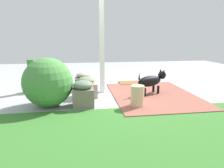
{
  "coord_description": "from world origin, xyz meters",
  "views": [
    {
      "loc": [
        0.82,
        4.53,
        1.27
      ],
      "look_at": [
        0.17,
        0.28,
        0.29
      ],
      "focal_mm": 33.12,
      "sensor_mm": 36.0,
      "label": 1
    }
  ],
  "objects": [
    {
      "name": "porch_pillar",
      "position": [
        0.33,
        -0.2,
        1.21
      ],
      "size": [
        0.1,
        0.1,
        2.43
      ],
      "primitive_type": "cube",
      "color": "white",
      "rests_on": "ground"
    },
    {
      "name": "stone_planter_near",
      "position": [
        0.71,
        0.16,
        0.22
      ],
      "size": [
        0.46,
        0.41,
        0.45
      ],
      "color": "gray",
      "rests_on": "ground"
    },
    {
      "name": "dog",
      "position": [
        -0.75,
        0.19,
        0.32
      ],
      "size": [
        0.78,
        0.48,
        0.55
      ],
      "color": "black",
      "rests_on": "ground"
    },
    {
      "name": "terracotta_pot_spiky",
      "position": [
        1.45,
        -0.78,
        0.3
      ],
      "size": [
        0.26,
        0.26,
        0.64
      ],
      "color": "#BE704B",
      "rests_on": "ground"
    },
    {
      "name": "stone_planter_mid",
      "position": [
        0.79,
        0.77,
        0.24
      ],
      "size": [
        0.39,
        0.4,
        0.49
      ],
      "color": "slate",
      "rests_on": "ground"
    },
    {
      "name": "lawn_patch",
      "position": [
        0.6,
        2.4,
        0.0
      ],
      "size": [
        5.2,
        2.8,
        0.01
      ],
      "primitive_type": "cube",
      "color": "#38752D",
      "rests_on": "ground"
    },
    {
      "name": "doormat",
      "position": [
        -0.54,
        -0.98,
        0.01
      ],
      "size": [
        0.6,
        0.47,
        0.03
      ],
      "primitive_type": "cube",
      "rotation": [
        0.0,
        0.0,
        -0.01
      ],
      "color": "brown",
      "rests_on": "ground"
    },
    {
      "name": "round_shrub",
      "position": [
        1.42,
        0.69,
        0.46
      ],
      "size": [
        0.91,
        0.91,
        0.91
      ],
      "primitive_type": "sphere",
      "color": "#478940",
      "rests_on": "ground"
    },
    {
      "name": "ceramic_urn",
      "position": [
        -0.21,
        0.96,
        0.2
      ],
      "size": [
        0.25,
        0.25,
        0.4
      ],
      "primitive_type": "cylinder",
      "color": "beige",
      "rests_on": "ground"
    },
    {
      "name": "terracotta_pot_tall",
      "position": [
        1.95,
        -0.44,
        0.27
      ],
      "size": [
        0.3,
        0.3,
        0.77
      ],
      "color": "#A85B32",
      "rests_on": "ground"
    },
    {
      "name": "ground_plane",
      "position": [
        0.0,
        0.0,
        0.0
      ],
      "size": [
        12.0,
        12.0,
        0.0
      ],
      "primitive_type": "plane",
      "color": "#A5A7AA"
    },
    {
      "name": "stone_planter_nearest",
      "position": [
        0.78,
        -0.5,
        0.19
      ],
      "size": [
        0.39,
        0.43,
        0.43
      ],
      "color": "slate",
      "rests_on": "ground"
    },
    {
      "name": "brick_path",
      "position": [
        -0.77,
        0.26,
        0.01
      ],
      "size": [
        1.8,
        2.4,
        0.02
      ],
      "primitive_type": "cube",
      "color": "#945345",
      "rests_on": "ground"
    }
  ]
}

